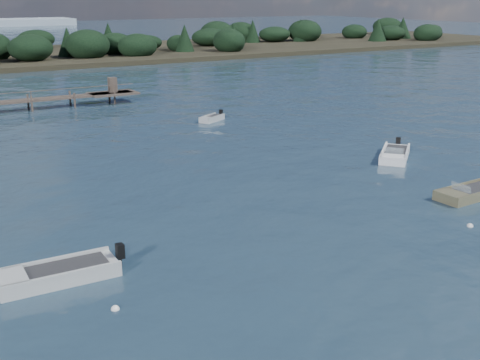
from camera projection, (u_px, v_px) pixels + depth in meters
ground at (48, 91)px, 72.49m from camera, size 400.00×400.00×0.00m
dinghy_mid_white_b at (395, 156)px, 42.67m from camera, size 4.69×4.37×1.25m
dinghy_mid_grey at (58, 276)px, 24.37m from camera, size 5.19×1.91×1.31m
tender_far_grey_b at (212, 119)px, 55.15m from camera, size 3.01×2.26×1.05m
dinghy_mid_white_a at (471, 194)px, 34.50m from camera, size 5.05×1.95×1.18m
buoy_b at (470, 226)px, 30.10m from camera, size 0.32×0.32×0.32m
buoy_c at (115, 309)px, 22.16m from camera, size 0.32×0.32×0.32m
far_headland at (126, 44)px, 116.97m from camera, size 190.00×40.00×5.80m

